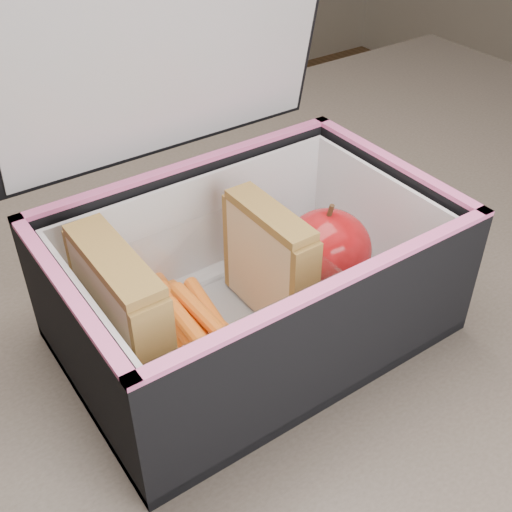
{
  "coord_description": "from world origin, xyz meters",
  "views": [
    {
      "loc": [
        -0.28,
        -0.33,
        1.11
      ],
      "look_at": [
        -0.05,
        -0.01,
        0.81
      ],
      "focal_mm": 45.0,
      "sensor_mm": 36.0,
      "label": 1
    }
  ],
  "objects": [
    {
      "name": "kitchen_table",
      "position": [
        0.0,
        0.0,
        0.66
      ],
      "size": [
        1.2,
        0.8,
        0.75
      ],
      "color": "brown",
      "rests_on": "ground"
    },
    {
      "name": "lunch_bag",
      "position": [
        -0.06,
        -0.02,
        0.81
      ],
      "size": [
        0.28,
        0.23,
        0.29
      ],
      "color": "black",
      "rests_on": "kitchen_table"
    },
    {
      "name": "plastic_tub",
      "position": [
        -0.11,
        -0.02,
        0.8
      ],
      "size": [
        0.17,
        0.12,
        0.07
      ],
      "primitive_type": null,
      "color": "white",
      "rests_on": "lunch_bag"
    },
    {
      "name": "sandwich_left",
      "position": [
        -0.17,
        -0.02,
        0.82
      ],
      "size": [
        0.03,
        0.1,
        0.11
      ],
      "color": "#DAB787",
      "rests_on": "plastic_tub"
    },
    {
      "name": "sandwich_right",
      "position": [
        -0.05,
        -0.02,
        0.81
      ],
      "size": [
        0.02,
        0.08,
        0.09
      ],
      "color": "#DAB787",
      "rests_on": "plastic_tub"
    },
    {
      "name": "carrot_sticks",
      "position": [
        -0.11,
        -0.02,
        0.78
      ],
      "size": [
        0.05,
        0.16,
        0.03
      ],
      "color": "orange",
      "rests_on": "plastic_tub"
    },
    {
      "name": "paper_napkin",
      "position": [
        0.01,
        -0.03,
        0.77
      ],
      "size": [
        0.08,
        0.09,
        0.01
      ],
      "primitive_type": "cube",
      "rotation": [
        0.0,
        0.0,
        0.1
      ],
      "color": "white",
      "rests_on": "lunch_bag"
    },
    {
      "name": "red_apple",
      "position": [
        0.01,
        -0.03,
        0.8
      ],
      "size": [
        0.09,
        0.09,
        0.08
      ],
      "rotation": [
        0.0,
        0.0,
        0.37
      ],
      "color": "maroon",
      "rests_on": "paper_napkin"
    }
  ]
}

